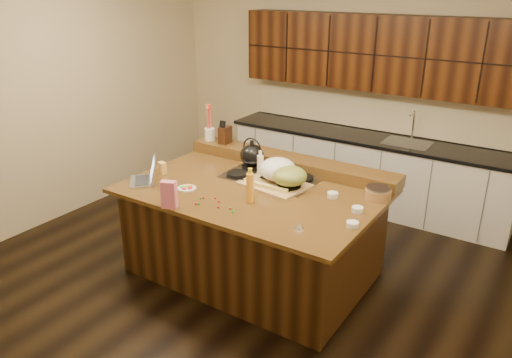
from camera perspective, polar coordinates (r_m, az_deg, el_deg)
The scene contains 32 objects.
room at distance 4.62m, azimuth -0.34°, elevation 3.84°, with size 5.52×5.02×2.72m.
island at distance 4.97m, azimuth -0.32°, elevation -5.93°, with size 2.40×1.60×0.92m.
back_ledge at distance 5.31m, azimuth 3.86°, elevation 1.98°, with size 2.40×0.30×0.12m, color #30200A.
cooktop at distance 5.00m, azimuth 1.57°, elevation 0.20°, with size 0.92×0.52×0.05m.
back_counter at distance 6.51m, azimuth 12.88°, elevation 5.27°, with size 3.70×0.66×2.40m.
kettle at distance 5.21m, azimuth -0.46°, elevation 2.75°, with size 0.25×0.25×0.22m, color black.
green_bowl at distance 4.71m, azimuth 3.86°, elevation 0.34°, with size 0.33×0.33×0.18m, color olive.
laptop at distance 5.03m, azimuth -12.35°, elevation 0.38°, with size 0.42×0.42×0.23m.
oil_bottle at distance 4.43m, azimuth -0.68°, elevation -1.02°, with size 0.07×0.07×0.27m, color #F8A02B.
vinegar_bottle at distance 4.94m, azimuth 0.49°, elevation 1.32°, with size 0.06×0.06×0.25m, color silver.
wooden_tray at distance 4.85m, azimuth 2.40°, elevation 0.73°, with size 0.68×0.54×0.25m.
ramekin_a at distance 4.11m, azimuth 10.97°, elevation -5.12°, with size 0.10×0.10×0.04m, color white.
ramekin_b at distance 4.38m, azimuth 11.52°, elevation -3.43°, with size 0.10×0.10×0.04m, color white.
ramekin_c at distance 4.63m, azimuth 8.74°, elevation -1.79°, with size 0.10×0.10×0.04m, color white.
strainer_bowl at distance 4.67m, azimuth 13.76°, elevation -1.65°, with size 0.24×0.24×0.09m, color #996B3F.
kitchen_timer at distance 4.01m, azimuth 4.94°, elevation -5.27°, with size 0.08×0.08×0.07m, color silver.
pink_bag at distance 4.39m, azimuth -9.91°, elevation -1.76°, with size 0.13×0.07×0.25m, color #E46B8A.
candy_plate at distance 4.81m, azimuth -7.91°, elevation -1.05°, with size 0.18×0.18×0.01m, color white.
package_box at distance 5.20m, azimuth -10.68°, elevation 1.23°, with size 0.09×0.06×0.12m, color #EEB454.
utensil_crock at distance 5.84m, azimuth -5.31°, elevation 5.13°, with size 0.12×0.12×0.14m, color white.
knife_block at distance 5.70m, azimuth -3.55°, elevation 5.05°, with size 0.10×0.16×0.19m, color black.
gumdrop_0 at distance 4.48m, azimuth -4.28°, elevation -2.58°, with size 0.02×0.02×0.02m, color red.
gumdrop_1 at distance 4.45m, azimuth -6.54°, elevation -2.83°, with size 0.02×0.02×0.02m, color #198C26.
gumdrop_2 at distance 4.37m, azimuth -4.32°, elevation -3.23°, with size 0.02×0.02×0.02m, color red.
gumdrop_3 at distance 4.31m, azimuth -2.60°, elevation -3.59°, with size 0.02×0.02×0.02m, color #198C26.
gumdrop_4 at distance 4.46m, azimuth -6.88°, elevation -2.82°, with size 0.02×0.02×0.02m, color red.
gumdrop_5 at distance 4.56m, azimuth -6.34°, elevation -2.21°, with size 0.02×0.02×0.02m, color #198C26.
gumdrop_6 at distance 4.57m, azimuth -6.00°, elevation -2.13°, with size 0.02×0.02×0.02m, color red.
gumdrop_7 at distance 4.28m, azimuth -2.62°, elevation -3.77°, with size 0.02×0.02×0.02m, color #198C26.
gumdrop_8 at distance 4.34m, azimuth -2.89°, elevation -3.39°, with size 0.02×0.02×0.02m, color red.
gumdrop_9 at distance 4.35m, azimuth -3.06°, elevation -3.33°, with size 0.02×0.02×0.02m, color #198C26.
gumdrop_10 at distance 4.56m, azimuth -4.64°, elevation -2.17°, with size 0.02×0.02×0.02m, color red.
Camera 1 is at (2.44, -3.66, 2.77)m, focal length 35.00 mm.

